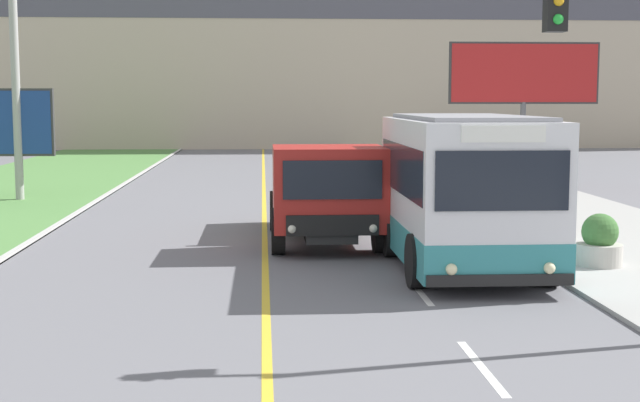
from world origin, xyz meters
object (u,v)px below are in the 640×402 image
object	(u,v)px
car_distant	(358,167)
planter_round_near	(600,243)
billboard_large	(524,77)
dump_truck	(326,195)
planter_round_second	(545,219)
city_bus	(465,193)
planter_round_third	(510,201)
utility_pole_far	(13,22)
planter_round_far	(479,188)

from	to	relation	value
car_distant	planter_round_near	xyz separation A→B (m)	(2.92, -18.40, -0.14)
billboard_large	planter_round_near	xyz separation A→B (m)	(-4.11, -19.42, -3.81)
dump_truck	planter_round_second	size ratio (longest dim) A/B	6.02
car_distant	planter_round_second	distance (m)	15.04
city_bus	planter_round_third	distance (m)	8.01
city_bus	dump_truck	distance (m)	4.17
utility_pole_far	billboard_large	xyz separation A→B (m)	(19.13, 6.04, -1.61)
billboard_large	planter_round_far	size ratio (longest dim) A/B	5.70
city_bus	utility_pole_far	distance (m)	18.68
dump_truck	car_distant	xyz separation A→B (m)	(2.38, 15.13, -0.51)
car_distant	billboard_large	bearing A→B (deg)	8.18
dump_truck	planter_round_third	xyz separation A→B (m)	(5.53, 4.06, -0.66)
utility_pole_far	planter_round_near	world-z (taller)	utility_pole_far
billboard_large	planter_round_second	bearing A→B (deg)	-104.44
city_bus	planter_round_far	xyz separation A→B (m)	(3.01, 11.03, -1.01)
car_distant	planter_round_far	world-z (taller)	car_distant
planter_round_near	planter_round_second	world-z (taller)	planter_round_near
dump_truck	billboard_large	distance (m)	18.95
billboard_large	planter_round_second	size ratio (longest dim) A/B	6.02
planter_round_third	dump_truck	bearing A→B (deg)	-143.72
utility_pole_far	billboard_large	world-z (taller)	utility_pole_far
city_bus	planter_round_near	world-z (taller)	city_bus
utility_pole_far	planter_round_far	world-z (taller)	utility_pole_far
city_bus	planter_round_third	xyz separation A→B (m)	(3.00, 7.36, -1.03)
car_distant	planter_round_near	bearing A→B (deg)	-80.98
car_distant	billboard_large	size ratio (longest dim) A/B	0.68
planter_round_third	planter_round_far	bearing A→B (deg)	89.86
billboard_large	planter_round_far	xyz separation A→B (m)	(-3.87, -8.42, -3.79)
city_bus	planter_round_third	size ratio (longest dim) A/B	5.25
city_bus	billboard_large	xyz separation A→B (m)	(6.88, 19.44, 2.78)
planter_round_third	city_bus	bearing A→B (deg)	-112.19
billboard_large	utility_pole_far	bearing A→B (deg)	-162.47
dump_truck	planter_round_third	size ratio (longest dim) A/B	5.98
planter_round_near	planter_round_third	bearing A→B (deg)	88.18
dump_truck	city_bus	bearing A→B (deg)	-52.51
city_bus	utility_pole_far	world-z (taller)	utility_pole_far
planter_round_second	city_bus	bearing A→B (deg)	-127.44
car_distant	planter_round_near	distance (m)	18.64
dump_truck	utility_pole_far	xyz separation A→B (m)	(-9.72, 10.10, 4.76)
planter_round_far	car_distant	bearing A→B (deg)	113.13
planter_round_second	planter_round_third	bearing A→B (deg)	87.28
car_distant	planter_round_far	bearing A→B (deg)	-66.87
dump_truck	planter_round_near	size ratio (longest dim) A/B	5.95
city_bus	car_distant	world-z (taller)	city_bus
city_bus	car_distant	bearing A→B (deg)	90.47
billboard_large	planter_round_near	distance (m)	20.21
car_distant	planter_round_far	size ratio (longest dim) A/B	3.88
utility_pole_far	planter_round_second	distance (m)	18.73
planter_round_far	planter_round_second	bearing A→B (deg)	-91.43
dump_truck	billboard_large	size ratio (longest dim) A/B	1.00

